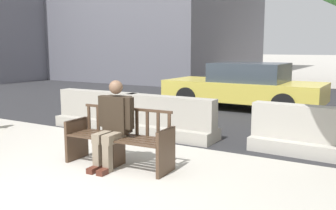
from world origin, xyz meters
TOP-DOWN VIEW (x-y plane):
  - ground_plane at (0.00, 0.00)m, footprint 200.00×200.00m
  - street_asphalt at (0.00, 8.70)m, footprint 120.00×12.00m
  - street_bench at (-0.07, 1.17)m, footprint 1.71×0.61m
  - seated_person at (-0.13, 1.11)m, footprint 0.59×0.74m
  - jersey_barrier_centre at (-0.33, 3.11)m, footprint 2.00×0.69m
  - jersey_barrier_left at (-2.17, 3.12)m, footprint 2.02×0.74m
  - jersey_barrier_right at (2.36, 3.26)m, footprint 2.03×0.77m
  - car_sedan_mid at (-0.23, 7.42)m, footprint 4.62×2.03m

SIDE VIEW (x-z plane):
  - ground_plane at x=0.00m, z-range 0.00..0.00m
  - street_asphalt at x=0.00m, z-range 0.00..0.01m
  - jersey_barrier_centre at x=-0.33m, z-range -0.08..0.76m
  - jersey_barrier_left at x=-2.17m, z-range -0.08..0.76m
  - jersey_barrier_right at x=2.36m, z-range -0.08..0.76m
  - street_bench at x=-0.07m, z-range -0.04..0.84m
  - car_sedan_mid at x=-0.23m, z-range -0.01..1.35m
  - seated_person at x=-0.13m, z-range 0.03..1.35m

